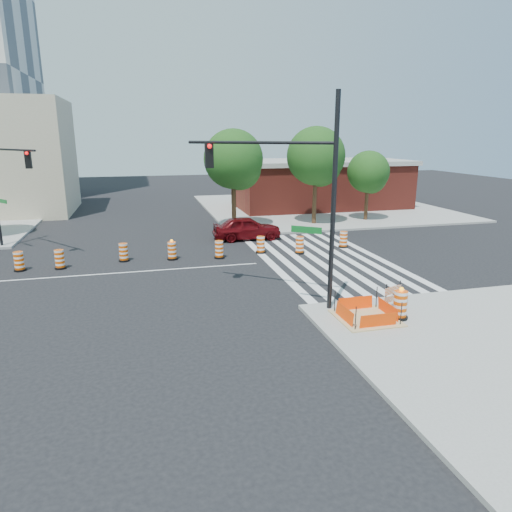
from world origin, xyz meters
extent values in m
plane|color=black|center=(0.00, 0.00, 0.00)|extent=(120.00, 120.00, 0.00)
cube|color=gray|center=(18.00, 18.00, 0.07)|extent=(22.00, 22.00, 0.15)
cube|color=silver|center=(7.80, 0.00, 0.01)|extent=(0.45, 13.50, 0.01)
cube|color=silver|center=(8.70, 0.00, 0.01)|extent=(0.45, 13.50, 0.01)
cube|color=silver|center=(9.60, 0.00, 0.01)|extent=(0.45, 13.50, 0.01)
cube|color=silver|center=(10.50, 0.00, 0.01)|extent=(0.45, 13.50, 0.01)
cube|color=silver|center=(11.40, 0.00, 0.01)|extent=(0.45, 13.50, 0.01)
cube|color=silver|center=(12.30, 0.00, 0.01)|extent=(0.45, 13.50, 0.01)
cube|color=silver|center=(13.20, 0.00, 0.01)|extent=(0.45, 13.50, 0.01)
cube|color=silver|center=(14.10, 0.00, 0.01)|extent=(0.45, 13.50, 0.01)
cube|color=silver|center=(0.00, 0.00, 0.01)|extent=(14.00, 0.12, 0.01)
cube|color=tan|center=(9.00, -9.00, 0.17)|extent=(2.20, 2.20, 0.05)
cube|color=#FF4005|center=(9.00, -9.90, 0.43)|extent=(1.44, 0.02, 0.55)
cube|color=#FF4005|center=(9.00, -8.10, 0.43)|extent=(1.44, 0.02, 0.55)
cube|color=#FF4005|center=(8.10, -9.00, 0.43)|extent=(0.02, 1.44, 0.55)
cube|color=#FF4005|center=(9.90, -9.00, 0.43)|extent=(0.02, 1.44, 0.55)
cylinder|color=black|center=(8.10, -9.90, 0.60)|extent=(0.04, 0.04, 0.90)
cylinder|color=black|center=(9.90, -9.90, 0.60)|extent=(0.04, 0.04, 0.90)
cylinder|color=black|center=(8.10, -8.10, 0.60)|extent=(0.04, 0.04, 0.90)
cylinder|color=black|center=(9.90, -8.10, 0.60)|extent=(0.04, 0.04, 0.90)
cube|color=maroon|center=(18.00, 18.00, 2.10)|extent=(16.00, 8.00, 4.20)
cube|color=gray|center=(18.00, 18.00, 4.40)|extent=(16.50, 8.50, 0.40)
imported|color=#50060A|center=(7.90, 6.06, 0.78)|extent=(4.63, 1.93, 1.57)
cylinder|color=black|center=(8.09, -7.61, 4.31)|extent=(0.19, 0.19, 8.32)
cylinder|color=black|center=(5.61, -5.72, 6.59)|extent=(5.04, 3.88, 0.12)
cube|color=black|center=(3.87, -4.39, 6.07)|extent=(0.33, 0.29, 1.04)
sphere|color=#FF0C0C|center=(3.87, -4.57, 6.44)|extent=(0.19, 0.19, 0.19)
cube|color=#0C591E|center=(7.26, -6.98, 3.27)|extent=(1.02, 0.79, 0.26)
cylinder|color=black|center=(-5.93, 5.30, 6.10)|extent=(3.57, 4.65, 0.12)
cube|color=black|center=(-4.71, 3.70, 5.62)|extent=(0.31, 0.27, 0.96)
sphere|color=#FF0C0C|center=(-4.71, 3.52, 5.95)|extent=(0.17, 0.17, 0.17)
cube|color=#0C591E|center=(-7.09, 6.83, 3.03)|extent=(0.73, 0.94, 0.24)
cylinder|color=black|center=(10.22, -9.30, 0.20)|extent=(0.63, 0.63, 0.11)
cylinder|color=#DC4C04|center=(10.22, -9.30, 0.73)|extent=(0.51, 0.51, 1.00)
sphere|color=#FF990C|center=(10.22, -9.30, 1.31)|extent=(0.17, 0.17, 0.17)
cube|color=#DC4C04|center=(10.54, -8.23, 0.90)|extent=(0.87, 0.35, 0.30)
cube|color=#DC4C04|center=(10.54, -8.23, 0.56)|extent=(0.87, 0.35, 0.24)
cylinder|color=black|center=(10.15, -8.37, 0.69)|extent=(0.04, 0.04, 1.07)
cylinder|color=black|center=(10.92, -8.09, 0.69)|extent=(0.04, 0.04, 1.07)
cylinder|color=#382314|center=(7.75, 9.67, 2.31)|extent=(0.34, 0.34, 4.63)
sphere|color=#124214|center=(7.75, 9.67, 5.21)|extent=(4.34, 4.34, 4.34)
sphere|color=#124214|center=(8.28, 9.99, 4.49)|extent=(3.18, 3.18, 3.18)
sphere|color=#124214|center=(7.32, 9.45, 4.77)|extent=(2.89, 2.89, 2.89)
cylinder|color=#382314|center=(14.21, 9.78, 2.38)|extent=(0.32, 0.32, 4.76)
sphere|color=#124214|center=(14.21, 9.78, 5.35)|extent=(4.46, 4.46, 4.46)
sphere|color=#124214|center=(14.70, 10.07, 4.61)|extent=(3.27, 3.27, 3.27)
sphere|color=#124214|center=(13.81, 9.58, 4.91)|extent=(2.97, 2.97, 2.97)
cylinder|color=#382314|center=(18.93, 10.23, 1.80)|extent=(0.28, 0.28, 3.59)
sphere|color=#124214|center=(18.93, 10.23, 4.04)|extent=(3.37, 3.37, 3.37)
sphere|color=#124214|center=(19.38, 10.50, 3.48)|extent=(2.47, 2.47, 2.47)
sphere|color=#124214|center=(18.58, 10.05, 3.70)|extent=(2.25, 2.25, 2.25)
cylinder|color=black|center=(-5.34, 1.68, 0.05)|extent=(0.60, 0.60, 0.10)
cylinder|color=#DC4C04|center=(-5.34, 1.68, 0.55)|extent=(0.48, 0.48, 0.95)
cylinder|color=black|center=(-3.35, 1.59, 0.05)|extent=(0.60, 0.60, 0.10)
cylinder|color=#DC4C04|center=(-3.35, 1.59, 0.55)|extent=(0.48, 0.48, 0.95)
cylinder|color=black|center=(-0.10, 2.31, 0.05)|extent=(0.60, 0.60, 0.10)
cylinder|color=#DC4C04|center=(-0.10, 2.31, 0.55)|extent=(0.48, 0.48, 0.95)
cylinder|color=black|center=(2.57, 2.01, 0.05)|extent=(0.60, 0.60, 0.10)
cylinder|color=#DC4C04|center=(2.57, 2.01, 0.55)|extent=(0.48, 0.48, 0.95)
sphere|color=#FF990C|center=(2.57, 2.01, 1.10)|extent=(0.16, 0.16, 0.16)
cylinder|color=black|center=(5.22, 1.64, 0.05)|extent=(0.60, 0.60, 0.10)
cylinder|color=#DC4C04|center=(5.22, 1.64, 0.55)|extent=(0.48, 0.48, 0.95)
cylinder|color=black|center=(7.84, 2.18, 0.05)|extent=(0.60, 0.60, 0.10)
cylinder|color=#DC4C04|center=(7.84, 2.18, 0.55)|extent=(0.48, 0.48, 0.95)
cylinder|color=black|center=(10.08, 1.51, 0.05)|extent=(0.60, 0.60, 0.10)
cylinder|color=#DC4C04|center=(10.08, 1.51, 0.55)|extent=(0.48, 0.48, 0.95)
cylinder|color=black|center=(13.27, 2.26, 0.05)|extent=(0.60, 0.60, 0.10)
cylinder|color=#DC4C04|center=(13.27, 2.26, 0.55)|extent=(0.48, 0.48, 0.95)
camera|label=1|loc=(0.99, -23.55, 6.86)|focal=32.00mm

